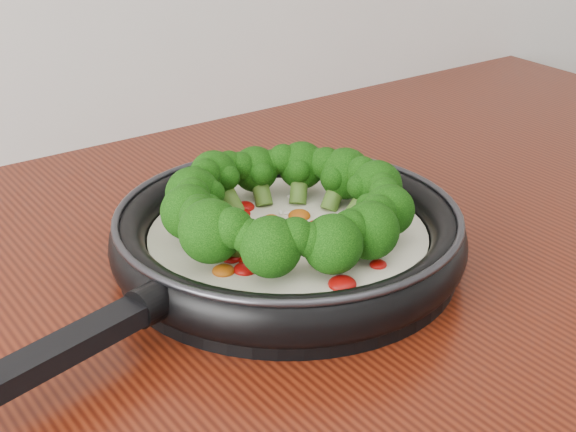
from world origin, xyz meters
TOP-DOWN VIEW (x-y plane):
  - skillet at (0.06, 1.10)m, footprint 0.53×0.40m

SIDE VIEW (x-z plane):
  - skillet at x=0.06m, z-range 0.89..0.98m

